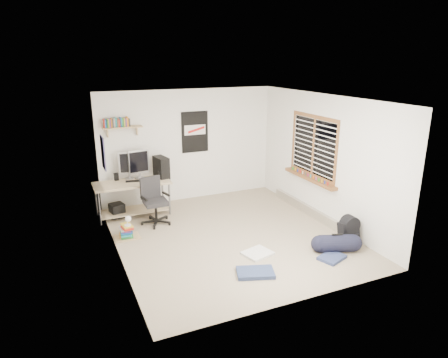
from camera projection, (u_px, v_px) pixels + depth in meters
name	position (u px, v px, depth m)	size (l,w,h in m)	color
floor	(230.00, 236.00, 7.37)	(4.00, 4.50, 0.01)	gray
ceiling	(231.00, 98.00, 6.63)	(4.00, 4.50, 0.01)	white
back_wall	(189.00, 146.00, 8.97)	(4.00, 0.01, 2.50)	silver
left_wall	(114.00, 185.00, 6.23)	(0.01, 4.50, 2.50)	silver
right_wall	(324.00, 159.00, 7.77)	(0.01, 4.50, 2.50)	silver
desk	(133.00, 198.00, 8.23)	(1.52, 0.67, 0.70)	tan
monitor_left	(129.00, 169.00, 8.31)	(0.41, 0.10, 0.45)	#999A9E
monitor_right	(139.00, 168.00, 8.33)	(0.44, 0.11, 0.49)	#939397
pc_tower	(161.00, 167.00, 8.43)	(0.21, 0.43, 0.45)	black
keyboard	(136.00, 181.00, 8.21)	(0.42, 0.15, 0.02)	black
speaker_left	(116.00, 177.00, 8.24)	(0.09, 0.09, 0.17)	black
speaker_right	(160.00, 176.00, 8.33)	(0.09, 0.09, 0.18)	black
office_chair	(155.00, 200.00, 7.77)	(0.61, 0.61, 0.93)	black
wall_shelf	(122.00, 127.00, 8.16)	(0.80, 0.22, 0.24)	tan
poster_back_wall	(195.00, 132.00, 8.92)	(0.62, 0.03, 0.92)	black
poster_left_wall	(103.00, 153.00, 7.21)	(0.02, 0.42, 0.60)	navy
window	(313.00, 146.00, 7.95)	(0.10, 1.50, 1.26)	brown
baseboard_heater	(309.00, 210.00, 8.35)	(0.08, 2.50, 0.18)	#B7B2A8
backpack	(349.00, 234.00, 6.96)	(0.33, 0.26, 0.44)	black
duffel_bag	(336.00, 244.00, 6.73)	(0.30, 0.30, 0.58)	black
tshirt	(257.00, 253.00, 6.66)	(0.45, 0.38, 0.04)	silver
jeans_a	(255.00, 273.00, 6.05)	(0.56, 0.36, 0.06)	navy
jeans_b	(332.00, 258.00, 6.51)	(0.42, 0.32, 0.05)	navy
book_stack	(127.00, 230.00, 7.25)	(0.48, 0.39, 0.33)	brown
desk_lamp	(127.00, 218.00, 7.17)	(0.12, 0.20, 0.20)	white
subwoofer	(117.00, 211.00, 8.18)	(0.27, 0.27, 0.30)	black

